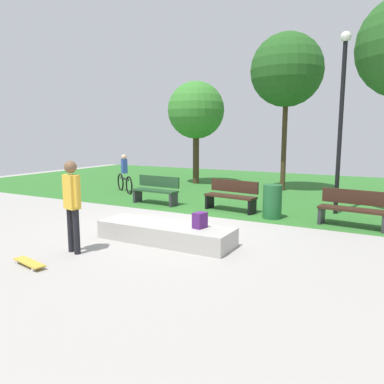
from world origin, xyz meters
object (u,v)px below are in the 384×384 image
Objects in this scene: skateboard_by_ledge at (29,262)px; park_bench_far_right at (231,195)px; concrete_ledge at (165,233)px; tree_tall_oak at (287,71)px; backpack_on_ledge at (200,220)px; lamp_post at (341,108)px; skateboard_spare at (158,227)px; tree_broad_elm at (196,111)px; cyclist_on_bicycle at (124,176)px; trash_bin at (272,202)px; park_bench_far_left at (353,208)px; park_bench_by_oak at (156,189)px; skater_performing_trick at (72,199)px.

skateboard_by_ledge is 0.50× the size of park_bench_far_right.
tree_tall_oak reaches higher than concrete_ledge.
backpack_on_ledge is 5.67m from lamp_post.
backpack_on_ledge is 1.74m from skateboard_spare.
tree_broad_elm reaches higher than skateboard_spare.
concrete_ledge is 7.26m from cyclist_on_bicycle.
cyclist_on_bicycle is at bearing 164.65° from trash_bin.
skateboard_by_ledge is 6.24m from park_bench_far_right.
tree_tall_oak is 4.37m from tree_broad_elm.
skateboard_spare is 6.20m from cyclist_on_bicycle.
tree_broad_elm is at bearing 176.61° from tree_tall_oak.
trash_bin is at bearing -16.40° from park_bench_far_right.
park_bench_far_left is at bearing -67.97° from lamp_post.
park_bench_far_right is at bearing 78.21° from skateboard_by_ledge.
lamp_post is at bearing 60.37° from skateboard_by_ledge.
park_bench_far_left is (6.00, -0.25, 0.00)m from park_bench_by_oak.
cyclist_on_bicycle is (-5.15, 5.09, 0.44)m from concrete_ledge.
tree_tall_oak is at bearing 32.41° from cyclist_on_bicycle.
backpack_on_ledge is (0.79, 0.07, 0.35)m from concrete_ledge.
park_bench_far_left is 1.07× the size of cyclist_on_bicycle.
concrete_ledge is 2.72m from skateboard_by_ledge.
trash_bin is at bearing -77.96° from tree_tall_oak.
skateboard_by_ledge is at bearing -119.63° from lamp_post.
tree_broad_elm is (-4.68, 8.68, 2.77)m from backpack_on_ledge.
concrete_ledge is 2.06m from skater_performing_trick.
concrete_ledge is at bearing -53.64° from park_bench_by_oak.
concrete_ledge reaches higher than skateboard_by_ledge.
lamp_post is (1.99, 4.71, 2.44)m from backpack_on_ledge.
cyclist_on_bicycle is at bearing -108.93° from tree_broad_elm.
concrete_ledge is 0.87m from backpack_on_ledge.
lamp_post is at bearing 112.03° from park_bench_far_left.
tree_broad_elm reaches higher than park_bench_by_oak.
lamp_post is at bearing 20.94° from park_bench_far_right.
tree_broad_elm is 7.77m from lamp_post.
skater_performing_trick is (-1.95, -1.54, 0.51)m from backpack_on_ledge.
trash_bin is (1.11, -5.20, -4.26)m from tree_tall_oak.
concrete_ledge is 0.49× the size of tree_tall_oak.
concrete_ledge is 0.59× the size of lamp_post.
cyclist_on_bicycle is at bearing 60.45° from backpack_on_ledge.
tree_tall_oak is (-0.56, 8.44, 4.17)m from backpack_on_ledge.
trash_bin is (2.64, 5.70, 0.40)m from skateboard_by_ledge.
trash_bin reaches higher than skateboard_spare.
lamp_post is (4.08, 7.17, 2.93)m from skateboard_by_ledge.
tree_tall_oak is at bearing 82.00° from skateboard_by_ledge.
skater_performing_trick is 1.16× the size of cyclist_on_bicycle.
tree_broad_elm is (-7.27, 5.43, 2.84)m from park_bench_far_left.
concrete_ledge is at bearing -44.67° from cyclist_on_bicycle.
lamp_post is at bearing 12.63° from park_bench_by_oak.
tree_broad_elm is (-3.87, 5.04, 2.84)m from park_bench_far_right.
backpack_on_ledge is 0.19× the size of park_bench_far_right.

